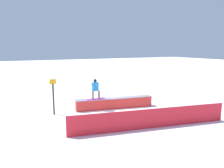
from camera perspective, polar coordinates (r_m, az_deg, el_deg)
ground_plane at (r=15.24m, az=0.68°, el=-6.33°), size 120.00×120.00×0.00m
grind_box at (r=15.15m, az=0.68°, el=-5.10°), size 5.37×1.54×0.74m
snowboarder at (r=14.56m, az=-4.37°, el=-1.14°), size 1.43×0.48×1.36m
safety_fence at (r=11.67m, az=10.34°, el=-8.86°), size 8.64×1.63×1.04m
trail_marker at (r=14.03m, az=-15.06°, el=-3.03°), size 0.40×0.10×2.25m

